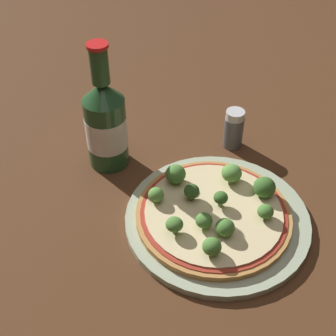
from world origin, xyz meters
TOP-DOWN VIEW (x-y plane):
  - ground_plane at (0.00, 0.00)m, footprint 3.00×3.00m
  - plate at (0.00, -0.02)m, footprint 0.29×0.29m
  - pizza at (-0.01, -0.01)m, footprint 0.24×0.24m
  - broccoli_floret_0 at (-0.03, -0.05)m, footprint 0.03×0.03m
  - broccoli_floret_1 at (0.01, -0.01)m, footprint 0.02×0.02m
  - broccoli_floret_2 at (0.08, -0.05)m, footprint 0.03×0.03m
  - broccoli_floret_3 at (-0.08, -0.00)m, footprint 0.03×0.03m
  - broccoli_floret_4 at (-0.01, 0.03)m, footprint 0.02×0.02m
  - broccoli_floret_5 at (0.06, 0.01)m, footprint 0.03×0.03m
  - broccoli_floret_6 at (0.04, -0.08)m, footprint 0.02×0.02m
  - broccoli_floret_7 at (0.00, 0.07)m, footprint 0.03×0.03m
  - broccoli_floret_8 at (-0.05, 0.06)m, footprint 0.02×0.02m
  - broccoli_floret_9 at (-0.07, -0.06)m, footprint 0.03×0.03m
  - broccoli_floret_10 at (-0.04, -0.02)m, footprint 0.03×0.03m
  - beer_bottle at (-0.02, 0.21)m, footprint 0.07×0.07m
  - pepper_shaker at (0.17, 0.08)m, footprint 0.04×0.04m

SIDE VIEW (x-z plane):
  - ground_plane at x=0.00m, z-range 0.00..0.00m
  - plate at x=0.00m, z-range 0.00..0.01m
  - pizza at x=-0.01m, z-range 0.01..0.03m
  - pepper_shaker at x=0.17m, z-range 0.00..0.07m
  - broccoli_floret_6 at x=0.04m, z-range 0.03..0.05m
  - broccoli_floret_8 at x=-0.05m, z-range 0.03..0.05m
  - broccoli_floret_10 at x=-0.04m, z-range 0.03..0.05m
  - broccoli_floret_0 at x=-0.03m, z-range 0.03..0.05m
  - broccoli_floret_9 at x=-0.07m, z-range 0.03..0.05m
  - broccoli_floret_2 at x=0.08m, z-range 0.03..0.06m
  - broccoli_floret_4 at x=-0.01m, z-range 0.03..0.06m
  - broccoli_floret_1 at x=0.01m, z-range 0.03..0.06m
  - broccoli_floret_3 at x=-0.08m, z-range 0.03..0.06m
  - broccoli_floret_5 at x=0.06m, z-range 0.03..0.06m
  - broccoli_floret_7 at x=0.00m, z-range 0.03..0.06m
  - beer_bottle at x=-0.02m, z-range -0.03..0.20m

